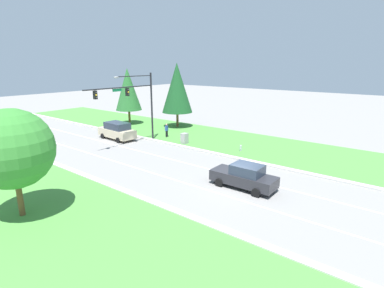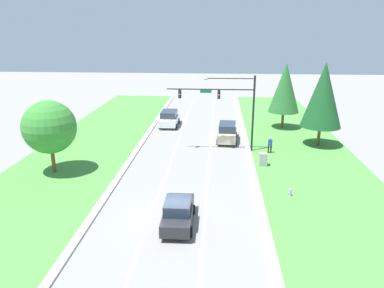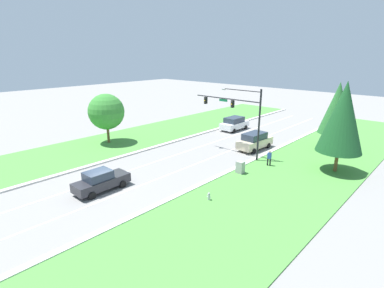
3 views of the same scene
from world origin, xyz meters
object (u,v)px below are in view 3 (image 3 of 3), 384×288
object	(u,v)px
pedestrian	(269,158)
conifer_far_right_tree	(337,108)
charcoal_sedan	(101,181)
conifer_near_right_tree	(343,117)
utility_cabinet	(240,168)
fire_hydrant	(209,197)
white_suv	(234,123)
oak_near_left_tree	(106,112)
traffic_signal_mast	(239,111)
champagne_suv	(255,141)

from	to	relation	value
pedestrian	conifer_far_right_tree	world-z (taller)	conifer_far_right_tree
pedestrian	conifer_far_right_tree	size ratio (longest dim) A/B	0.21
charcoal_sedan	conifer_near_right_tree	size ratio (longest dim) A/B	0.54
utility_cabinet	conifer_far_right_tree	distance (m)	14.80
utility_cabinet	fire_hydrant	xyz separation A→B (m)	(1.30, -6.25, -0.28)
white_suv	fire_hydrant	world-z (taller)	white_suv
fire_hydrant	conifer_near_right_tree	xyz separation A→B (m)	(5.21, 12.90, 5.05)
utility_cabinet	conifer_far_right_tree	world-z (taller)	conifer_far_right_tree
oak_near_left_tree	conifer_far_right_tree	xyz separation A→B (m)	(21.98, 16.43, 0.97)
white_suv	oak_near_left_tree	distance (m)	18.58
charcoal_sedan	oak_near_left_tree	distance (m)	14.50
oak_near_left_tree	conifer_near_right_tree	bearing A→B (deg)	21.03
traffic_signal_mast	fire_hydrant	size ratio (longest dim) A/B	12.28
white_suv	conifer_near_right_tree	world-z (taller)	conifer_near_right_tree
charcoal_sedan	oak_near_left_tree	bearing A→B (deg)	144.63
charcoal_sedan	utility_cabinet	xyz separation A→B (m)	(6.54, 10.91, -0.24)
utility_cabinet	traffic_signal_mast	bearing A→B (deg)	127.51
pedestrian	oak_near_left_tree	distance (m)	20.47
charcoal_sedan	white_suv	size ratio (longest dim) A/B	0.96
charcoal_sedan	conifer_near_right_tree	world-z (taller)	conifer_near_right_tree
champagne_suv	utility_cabinet	distance (m)	8.24
champagne_suv	fire_hydrant	distance (m)	14.57
white_suv	utility_cabinet	bearing A→B (deg)	-52.87
conifer_far_right_tree	conifer_near_right_tree	bearing A→B (deg)	-69.00
white_suv	oak_near_left_tree	world-z (taller)	oak_near_left_tree
pedestrian	utility_cabinet	bearing A→B (deg)	63.14
fire_hydrant	oak_near_left_tree	distance (m)	20.09
traffic_signal_mast	conifer_near_right_tree	bearing A→B (deg)	14.18
conifer_far_right_tree	charcoal_sedan	bearing A→B (deg)	-112.94
traffic_signal_mast	oak_near_left_tree	bearing A→B (deg)	-154.81
champagne_suv	conifer_near_right_tree	world-z (taller)	conifer_near_right_tree
traffic_signal_mast	charcoal_sedan	world-z (taller)	traffic_signal_mast
fire_hydrant	conifer_near_right_tree	bearing A→B (deg)	68.02
conifer_far_right_tree	traffic_signal_mast	bearing A→B (deg)	-126.88
traffic_signal_mast	conifer_near_right_tree	distance (m)	10.04
utility_cabinet	conifer_near_right_tree	world-z (taller)	conifer_near_right_tree
utility_cabinet	oak_near_left_tree	world-z (taller)	oak_near_left_tree
champagne_suv	utility_cabinet	size ratio (longest dim) A/B	4.11
champagne_suv	white_suv	size ratio (longest dim) A/B	1.04
traffic_signal_mast	utility_cabinet	xyz separation A→B (m)	(3.22, -4.20, -4.50)
champagne_suv	conifer_far_right_tree	distance (m)	9.99
traffic_signal_mast	pedestrian	xyz separation A→B (m)	(4.26, -0.58, -4.18)
charcoal_sedan	conifer_near_right_tree	bearing A→B (deg)	52.88
traffic_signal_mast	white_suv	bearing A→B (deg)	126.56
pedestrian	fire_hydrant	world-z (taller)	pedestrian
champagne_suv	white_suv	distance (m)	9.44
charcoal_sedan	conifer_near_right_tree	distance (m)	22.34
charcoal_sedan	utility_cabinet	size ratio (longest dim) A/B	3.79
traffic_signal_mast	utility_cabinet	distance (m)	6.95
pedestrian	fire_hydrant	bearing A→B (deg)	80.69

